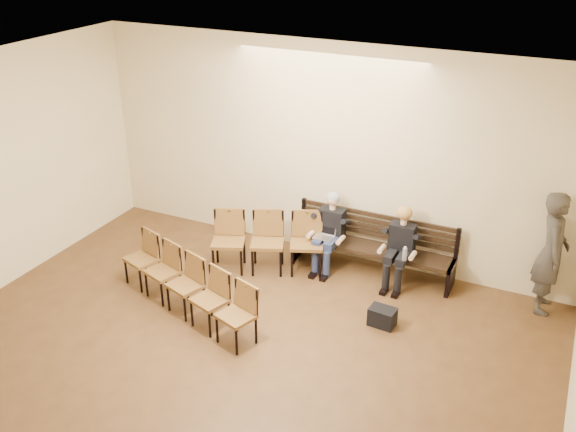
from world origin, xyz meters
name	(u,v)px	position (x,y,z in m)	size (l,w,h in m)	color
room_walls	(168,211)	(0.00, 0.79, 2.54)	(8.02, 10.01, 3.51)	beige
bench	(371,259)	(0.94, 4.65, 0.23)	(2.60, 0.90, 0.45)	black
seated_man	(329,233)	(0.26, 4.53, 0.60)	(0.50, 0.69, 1.19)	black
seated_woman	(399,250)	(1.41, 4.53, 0.56)	(0.48, 0.66, 1.11)	black
laptop	(323,239)	(0.22, 4.38, 0.56)	(0.31, 0.24, 0.22)	#B4B4B9
water_bottle	(404,260)	(1.56, 4.26, 0.56)	(0.07, 0.07, 0.22)	silver
bag	(382,317)	(1.55, 3.35, 0.13)	(0.36, 0.25, 0.27)	black
passerby	(553,244)	(3.50, 4.75, 1.05)	(0.77, 0.50, 2.10)	#39342E
chair_row_front	(267,243)	(-0.57, 4.00, 0.48)	(1.74, 0.53, 0.97)	brown
chair_row_back	(185,286)	(-1.09, 2.47, 0.42)	(2.59, 0.46, 0.85)	brown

